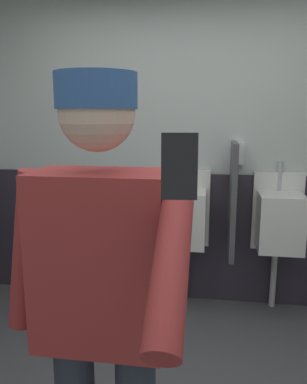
{
  "coord_description": "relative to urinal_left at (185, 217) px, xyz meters",
  "views": [
    {
      "loc": [
        0.18,
        -1.54,
        1.61
      ],
      "look_at": [
        -0.08,
        0.19,
        1.25
      ],
      "focal_mm": 35.7,
      "sensor_mm": 36.0,
      "label": 1
    }
  ],
  "objects": [
    {
      "name": "soap_dispenser",
      "position": [
        0.41,
        0.12,
        0.52
      ],
      "size": [
        0.1,
        0.07,
        0.18
      ],
      "primitive_type": "cube",
      "color": "silver"
    },
    {
      "name": "cell_phone",
      "position": [
        0.15,
        -2.4,
        0.75
      ],
      "size": [
        0.06,
        0.03,
        0.11
      ],
      "primitive_type": "cube",
      "rotation": [
        -0.06,
        0.0,
        0.1
      ],
      "color": "black"
    },
    {
      "name": "urinal_middle",
      "position": [
        0.75,
        0.0,
        0.0
      ],
      "size": [
        0.4,
        0.34,
        1.24
      ],
      "color": "white",
      "rests_on": "ground_plane"
    },
    {
      "name": "wainscot_band_back",
      "position": [
        0.02,
        0.14,
        -0.22
      ],
      "size": [
        3.82,
        0.03,
        1.12
      ],
      "primitive_type": "cube",
      "color": "#2D2833",
      "rests_on": "ground_plane"
    },
    {
      "name": "person",
      "position": [
        -0.14,
        -1.9,
        0.25
      ],
      "size": [
        0.64,
        0.6,
        1.73
      ],
      "color": "#2D3342",
      "rests_on": "ground_plane"
    },
    {
      "name": "urinal_left",
      "position": [
        0.0,
        0.0,
        0.0
      ],
      "size": [
        0.4,
        0.34,
        1.24
      ],
      "color": "white",
      "rests_on": "ground_plane"
    },
    {
      "name": "privacy_divider_panel",
      "position": [
        0.38,
        -0.07,
        0.17
      ],
      "size": [
        0.04,
        0.4,
        0.9
      ],
      "primitive_type": "cube",
      "color": "#4C4C51"
    },
    {
      "name": "wall_back",
      "position": [
        0.02,
        0.22,
        0.57
      ],
      "size": [
        4.42,
        0.12,
        2.69
      ],
      "primitive_type": "cube",
      "color": "silver",
      "rests_on": "ground_plane"
    }
  ]
}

